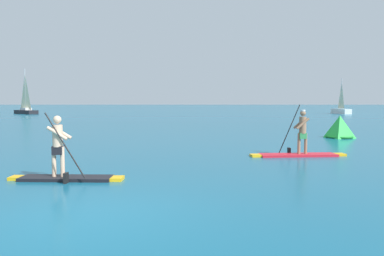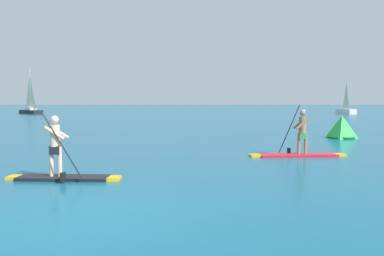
# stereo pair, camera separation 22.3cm
# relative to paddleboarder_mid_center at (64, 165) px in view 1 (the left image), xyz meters

# --- Properties ---
(ground) EXTENTS (440.00, 440.00, 0.00)m
(ground) POSITION_rel_paddleboarder_mid_center_xyz_m (1.46, -3.12, -0.40)
(ground) COLOR #145B7A
(paddleboarder_mid_center) EXTENTS (2.99, 0.88, 1.83)m
(paddleboarder_mid_center) POSITION_rel_paddleboarder_mid_center_xyz_m (0.00, 0.00, 0.00)
(paddleboarder_mid_center) COLOR black
(paddleboarder_mid_center) RESTS_ON ground
(paddleboarder_far_right) EXTENTS (3.62, 1.03, 1.99)m
(paddleboarder_far_right) POSITION_rel_paddleboarder_mid_center_xyz_m (7.32, 4.49, -0.03)
(paddleboarder_far_right) COLOR red
(paddleboarder_far_right) RESTS_ON ground
(race_marker_buoy) EXTENTS (1.66, 1.66, 1.25)m
(race_marker_buoy) POSITION_rel_paddleboarder_mid_center_xyz_m (11.52, 11.73, 0.16)
(race_marker_buoy) COLOR green
(race_marker_buoy) RESTS_ON ground
(sailboat_left_horizon) EXTENTS (5.13, 4.80, 7.24)m
(sailboat_left_horizon) POSITION_rel_paddleboarder_mid_center_xyz_m (-23.99, 51.88, 0.54)
(sailboat_left_horizon) COLOR black
(sailboat_left_horizon) RESTS_ON ground
(sailboat_right_horizon) EXTENTS (1.71, 4.95, 5.70)m
(sailboat_right_horizon) POSITION_rel_paddleboarder_mid_center_xyz_m (27.03, 53.06, 0.39)
(sailboat_right_horizon) COLOR white
(sailboat_right_horizon) RESTS_ON ground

